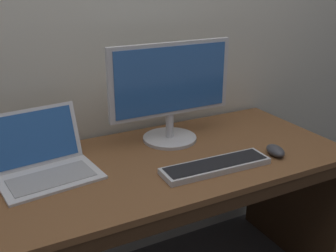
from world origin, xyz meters
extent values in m
cube|color=brown|center=(0.00, 0.00, 0.70)|extent=(1.61, 0.70, 0.03)
cube|color=#3D2716|center=(0.79, 0.00, 0.34)|extent=(0.03, 0.64, 0.69)
cube|color=#3D2716|center=(0.00, -0.33, 0.66)|extent=(1.55, 0.02, 0.05)
cube|color=silver|center=(-0.41, 0.04, 0.72)|extent=(0.38, 0.27, 0.01)
cube|color=#959599|center=(-0.41, 0.02, 0.73)|extent=(0.31, 0.18, 0.00)
cube|color=silver|center=(-0.43, 0.18, 0.83)|extent=(0.35, 0.11, 0.22)
cube|color=#28569E|center=(-0.42, 0.18, 0.83)|extent=(0.32, 0.10, 0.19)
cylinder|color=#B7B7BC|center=(0.16, 0.16, 0.72)|extent=(0.24, 0.24, 0.02)
cylinder|color=#B7B7BC|center=(0.16, 0.16, 0.79)|extent=(0.04, 0.04, 0.11)
cube|color=#B7B7BC|center=(0.16, 0.15, 1.00)|extent=(0.57, 0.02, 0.32)
cube|color=#28569E|center=(0.16, 0.14, 1.00)|extent=(0.53, 0.00, 0.28)
cube|color=#BCBCC1|center=(0.18, -0.17, 0.73)|extent=(0.45, 0.13, 0.02)
cube|color=black|center=(0.18, -0.17, 0.74)|extent=(0.42, 0.11, 0.00)
ellipsoid|color=#38383D|center=(0.47, -0.19, 0.74)|extent=(0.08, 0.12, 0.04)
camera|label=1|loc=(-0.63, -1.33, 1.43)|focal=42.86mm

